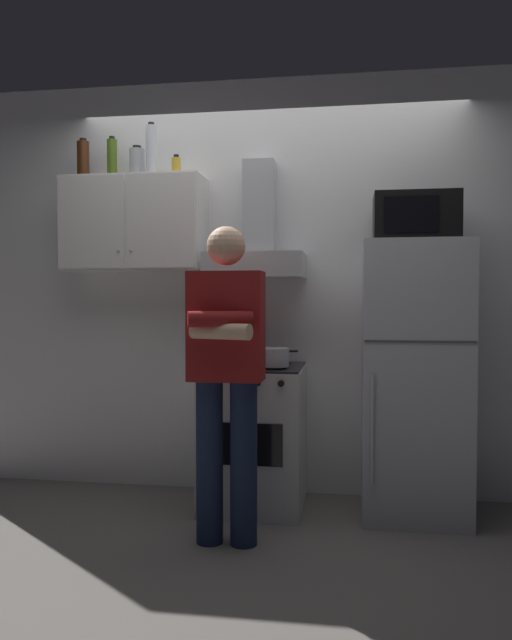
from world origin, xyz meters
name	(u,v)px	position (x,y,z in m)	size (l,w,h in m)	color
ground_plane	(256,520)	(0.00, 0.00, 0.00)	(7.00, 7.00, 0.00)	slate
back_wall_tiled	(270,287)	(0.00, 0.60, 1.35)	(4.80, 0.10, 2.70)	white
upper_cabinet	(135,224)	(-0.85, 0.37, 1.75)	(0.90, 0.37, 0.60)	white
stove_oven	(254,436)	(-0.05, 0.25, 0.43)	(0.60, 0.62, 0.87)	silver
range_hood	(257,247)	(-0.05, 0.38, 1.60)	(0.60, 0.44, 0.75)	#B7BABF
refrigerator	(414,379)	(0.90, 0.25, 0.80)	(0.60, 0.62, 1.60)	silver
microwave	(415,218)	(0.90, 0.27, 1.74)	(0.48, 0.37, 0.28)	black
person_standing	(226,371)	(-0.10, -0.36, 0.90)	(0.38, 0.33, 1.64)	#192342
cooking_pot	(273,357)	(0.08, 0.13, 0.93)	(0.29, 0.19, 0.11)	#B7BABF
bottle_spice_jar	(176,166)	(-0.57, 0.36, 2.11)	(0.06, 0.06, 0.13)	gold
bottle_olive_oil	(112,159)	(-1.01, 0.41, 2.18)	(0.06, 0.06, 0.28)	#4C6B19
bottle_canister_steel	(137,163)	(-0.84, 0.40, 2.15)	(0.10, 0.10, 0.21)	#B2B5BA
bottle_rum_dark	(83,160)	(-1.20, 0.38, 2.18)	(0.08, 0.08, 0.26)	#47230F
bottle_vodka_clear	(151,150)	(-0.73, 0.35, 2.21)	(0.07, 0.07, 0.34)	silver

